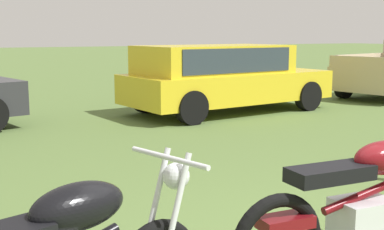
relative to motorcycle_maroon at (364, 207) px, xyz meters
name	(u,v)px	position (x,y,z in m)	size (l,w,h in m)	color
motorcycle_maroon	(364,207)	(0.00, 0.00, 0.00)	(2.06, 0.64, 1.02)	black
car_yellow	(221,73)	(2.92, 6.85, 0.35)	(4.70, 2.37, 1.43)	gold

